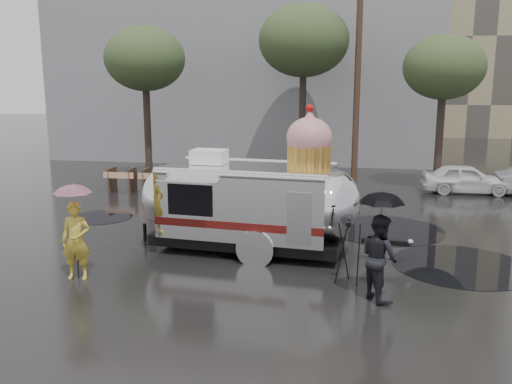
% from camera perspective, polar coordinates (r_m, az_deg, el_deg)
% --- Properties ---
extents(ground, '(120.00, 120.00, 0.00)m').
position_cam_1_polar(ground, '(12.04, -1.35, -10.47)').
color(ground, black).
rests_on(ground, ground).
extents(puddles, '(13.81, 6.61, 0.01)m').
position_cam_1_polar(puddles, '(15.95, 10.33, -5.07)').
color(puddles, black).
rests_on(puddles, ground).
extents(grey_building, '(22.00, 12.00, 13.00)m').
position_cam_1_polar(grey_building, '(35.55, -0.40, 14.77)').
color(grey_building, slate).
rests_on(grey_building, ground).
extents(utility_pole, '(1.60, 0.28, 9.00)m').
position_cam_1_polar(utility_pole, '(24.96, 10.63, 11.61)').
color(utility_pole, '#473323').
rests_on(utility_pole, ground).
extents(tree_left, '(3.64, 3.64, 6.95)m').
position_cam_1_polar(tree_left, '(25.66, -11.62, 13.50)').
color(tree_left, '#382D26').
rests_on(tree_left, ground).
extents(tree_mid, '(4.20, 4.20, 8.03)m').
position_cam_1_polar(tree_mid, '(26.11, 5.04, 15.53)').
color(tree_mid, '#382D26').
rests_on(tree_mid, ground).
extents(tree_right, '(3.36, 3.36, 6.42)m').
position_cam_1_polar(tree_right, '(24.28, 19.18, 12.22)').
color(tree_right, '#382D26').
rests_on(tree_right, ground).
extents(barricade_row, '(4.30, 0.80, 1.00)m').
position_cam_1_polar(barricade_row, '(22.64, -10.43, 1.21)').
color(barricade_row, '#473323').
rests_on(barricade_row, ground).
extents(airstream_trailer, '(7.47, 3.07, 4.04)m').
position_cam_1_polar(airstream_trailer, '(14.52, -0.43, -0.77)').
color(airstream_trailer, silver).
rests_on(airstream_trailer, ground).
extents(person_left, '(0.72, 0.53, 1.83)m').
position_cam_1_polar(person_left, '(13.20, -18.40, -4.88)').
color(person_left, gold).
rests_on(person_left, ground).
extents(umbrella_pink, '(1.05, 1.05, 2.27)m').
position_cam_1_polar(umbrella_pink, '(12.97, -18.68, -0.67)').
color(umbrella_pink, pink).
rests_on(umbrella_pink, ground).
extents(person_right, '(0.86, 1.01, 1.83)m').
position_cam_1_polar(person_right, '(11.67, 12.86, -6.70)').
color(person_right, black).
rests_on(person_right, ground).
extents(umbrella_black, '(1.15, 1.15, 2.34)m').
position_cam_1_polar(umbrella_black, '(11.40, 13.09, -1.80)').
color(umbrella_black, black).
rests_on(umbrella_black, ground).
extents(tripod, '(0.56, 0.59, 1.44)m').
position_cam_1_polar(tripod, '(12.45, 9.65, -5.80)').
color(tripod, black).
rests_on(tripod, ground).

